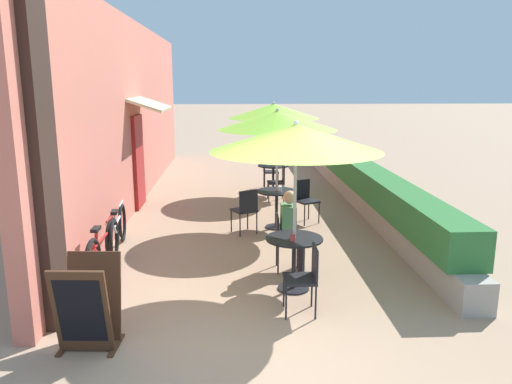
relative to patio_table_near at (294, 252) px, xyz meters
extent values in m
plane|color=#9E7F66|center=(-0.59, -1.41, -0.55)|extent=(120.00, 120.00, 0.00)
cube|color=#C66B5B|center=(-3.14, 5.63, 1.55)|extent=(0.24, 14.07, 4.20)
cube|color=black|center=(-2.96, -0.81, 1.55)|extent=(0.12, 0.56, 4.20)
cube|color=maroon|center=(-2.98, 4.92, 0.50)|extent=(0.08, 0.96, 2.10)
cube|color=beige|center=(-2.67, 4.92, 1.80)|extent=(0.78, 1.80, 0.30)
cube|color=gray|center=(2.16, 5.53, -0.32)|extent=(0.44, 13.07, 0.45)
cube|color=#2D6B33|center=(2.16, 5.53, 0.18)|extent=(0.60, 12.42, 0.56)
cylinder|color=black|center=(0.00, 0.00, -0.54)|extent=(0.44, 0.44, 0.02)
cylinder|color=black|center=(0.00, 0.00, -0.17)|extent=(0.06, 0.06, 0.73)
cylinder|color=black|center=(0.00, 0.00, 0.19)|extent=(0.79, 0.79, 0.02)
cylinder|color=#B7B7BC|center=(0.00, 0.00, 0.58)|extent=(0.04, 0.04, 2.25)
cone|color=#8CD138|center=(0.00, 0.00, 1.57)|extent=(2.28, 2.28, 0.36)
sphere|color=#B7B7BC|center=(0.00, 0.00, 1.76)|extent=(0.07, 0.07, 0.07)
cube|color=black|center=(0.02, 0.73, -0.10)|extent=(0.41, 0.41, 0.04)
cube|color=black|center=(-0.17, 0.74, 0.11)|extent=(0.04, 0.38, 0.42)
cylinder|color=black|center=(0.19, 0.55, -0.32)|extent=(0.02, 0.02, 0.45)
cylinder|color=black|center=(0.20, 0.91, -0.32)|extent=(0.02, 0.02, 0.45)
cylinder|color=black|center=(-0.17, 0.56, -0.32)|extent=(0.02, 0.02, 0.45)
cylinder|color=black|center=(-0.16, 0.92, -0.32)|extent=(0.02, 0.02, 0.45)
cylinder|color=#23232D|center=(0.20, 0.65, -0.31)|extent=(0.11, 0.11, 0.47)
cylinder|color=#23232D|center=(0.20, 0.81, -0.31)|extent=(0.11, 0.11, 0.47)
cube|color=#23232D|center=(0.11, 0.73, -0.02)|extent=(0.37, 0.31, 0.12)
cube|color=#4C8456|center=(0.00, 0.73, 0.23)|extent=(0.23, 0.35, 0.50)
sphere|color=tan|center=(0.02, 0.73, 0.60)|extent=(0.20, 0.20, 0.20)
cube|color=black|center=(-0.02, -0.73, -0.10)|extent=(0.41, 0.41, 0.04)
cube|color=black|center=(0.17, -0.74, 0.11)|extent=(0.04, 0.38, 0.42)
cylinder|color=black|center=(-0.19, -0.55, -0.32)|extent=(0.02, 0.02, 0.45)
cylinder|color=black|center=(-0.20, -0.91, -0.32)|extent=(0.02, 0.02, 0.45)
cylinder|color=black|center=(0.17, -0.56, -0.32)|extent=(0.02, 0.02, 0.45)
cylinder|color=black|center=(0.16, -0.92, -0.32)|extent=(0.02, 0.02, 0.45)
cylinder|color=#B73D3D|center=(-0.04, -0.13, 0.25)|extent=(0.07, 0.07, 0.09)
cylinder|color=black|center=(0.03, 3.02, -0.54)|extent=(0.44, 0.44, 0.02)
cylinder|color=black|center=(0.03, 3.02, -0.17)|extent=(0.06, 0.06, 0.73)
cylinder|color=black|center=(0.03, 3.02, 0.19)|extent=(0.79, 0.79, 0.02)
cylinder|color=#B7B7BC|center=(0.03, 3.02, 0.58)|extent=(0.04, 0.04, 2.25)
cone|color=#8CD138|center=(0.03, 3.02, 1.57)|extent=(2.28, 2.28, 0.36)
sphere|color=#B7B7BC|center=(0.03, 3.02, 1.76)|extent=(0.07, 0.07, 0.07)
cube|color=black|center=(-0.62, 2.69, -0.10)|extent=(0.54, 0.54, 0.04)
cube|color=black|center=(-0.54, 2.52, 0.11)|extent=(0.35, 0.20, 0.42)
cylinder|color=black|center=(-0.55, 2.93, -0.32)|extent=(0.02, 0.02, 0.45)
cylinder|color=black|center=(-0.87, 2.76, -0.32)|extent=(0.02, 0.02, 0.45)
cylinder|color=black|center=(-0.38, 2.61, -0.32)|extent=(0.02, 0.02, 0.45)
cylinder|color=black|center=(-0.70, 2.44, -0.32)|extent=(0.02, 0.02, 0.45)
cube|color=black|center=(0.68, 3.35, -0.10)|extent=(0.54, 0.54, 0.04)
cube|color=black|center=(0.60, 3.52, 0.11)|extent=(0.35, 0.20, 0.42)
cylinder|color=black|center=(0.60, 3.11, -0.32)|extent=(0.02, 0.02, 0.45)
cylinder|color=black|center=(0.92, 3.28, -0.32)|extent=(0.02, 0.02, 0.45)
cylinder|color=black|center=(0.44, 3.43, -0.32)|extent=(0.02, 0.02, 0.45)
cylinder|color=black|center=(0.76, 3.60, -0.32)|extent=(0.02, 0.02, 0.45)
cylinder|color=white|center=(0.09, 2.97, 0.25)|extent=(0.07, 0.07, 0.09)
cylinder|color=black|center=(0.21, 6.05, -0.54)|extent=(0.44, 0.44, 0.02)
cylinder|color=black|center=(0.21, 6.05, -0.17)|extent=(0.06, 0.06, 0.73)
cylinder|color=black|center=(0.21, 6.05, 0.19)|extent=(0.79, 0.79, 0.02)
cylinder|color=#B7B7BC|center=(0.21, 6.05, 0.58)|extent=(0.04, 0.04, 2.25)
cone|color=#8CD138|center=(0.21, 6.05, 1.57)|extent=(2.28, 2.28, 0.36)
sphere|color=#B7B7BC|center=(0.21, 6.05, 1.76)|extent=(0.07, 0.07, 0.07)
cube|color=black|center=(0.21, 6.78, -0.10)|extent=(0.40, 0.40, 0.04)
cube|color=black|center=(0.03, 6.78, 0.11)|extent=(0.03, 0.38, 0.42)
cylinder|color=black|center=(0.39, 6.60, -0.32)|extent=(0.02, 0.02, 0.45)
cylinder|color=black|center=(0.39, 6.96, -0.32)|extent=(0.02, 0.02, 0.45)
cylinder|color=black|center=(0.03, 6.60, -0.32)|extent=(0.02, 0.02, 0.45)
cylinder|color=black|center=(0.03, 6.96, -0.32)|extent=(0.02, 0.02, 0.45)
cube|color=black|center=(0.21, 5.31, -0.10)|extent=(0.40, 0.40, 0.04)
cube|color=black|center=(0.40, 5.31, 0.11)|extent=(0.03, 0.38, 0.42)
cylinder|color=black|center=(0.03, 5.49, -0.32)|extent=(0.02, 0.02, 0.45)
cylinder|color=black|center=(0.03, 5.13, -0.32)|extent=(0.02, 0.02, 0.45)
cylinder|color=black|center=(0.39, 5.49, -0.32)|extent=(0.02, 0.02, 0.45)
cylinder|color=black|center=(0.39, 5.13, -0.32)|extent=(0.02, 0.02, 0.45)
cylinder|color=#232328|center=(0.24, 6.10, 0.25)|extent=(0.07, 0.07, 0.09)
torus|color=black|center=(-2.78, 1.27, -0.19)|extent=(0.07, 0.71, 0.71)
torus|color=black|center=(-2.80, 0.19, -0.19)|extent=(0.07, 0.71, 0.71)
cylinder|color=#B21E1E|center=(-2.79, 0.73, 0.00)|extent=(0.06, 0.84, 0.04)
cylinder|color=#B21E1E|center=(-2.79, 0.54, -0.17)|extent=(0.05, 0.61, 0.40)
cylinder|color=#B21E1E|center=(-2.79, 0.43, 0.11)|extent=(0.04, 0.04, 0.25)
cube|color=black|center=(-2.79, 0.43, 0.24)|extent=(0.10, 0.22, 0.05)
cylinder|color=#B21E1E|center=(-2.78, 1.22, 0.18)|extent=(0.04, 0.46, 0.03)
torus|color=black|center=(-2.84, 2.30, -0.20)|extent=(0.12, 0.70, 0.69)
torus|color=black|center=(-2.74, 1.23, -0.20)|extent=(0.12, 0.70, 0.69)
cylinder|color=silver|center=(-2.79, 1.76, -0.01)|extent=(0.11, 0.84, 0.04)
cylinder|color=silver|center=(-2.77, 1.58, -0.18)|extent=(0.09, 0.61, 0.40)
cylinder|color=silver|center=(-2.77, 1.47, 0.09)|extent=(0.04, 0.04, 0.24)
cube|color=black|center=(-2.77, 1.47, 0.21)|extent=(0.12, 0.23, 0.05)
cylinder|color=silver|center=(-2.83, 2.26, 0.16)|extent=(0.07, 0.46, 0.03)
cube|color=#422819|center=(-2.39, -1.23, -0.05)|extent=(0.61, 0.27, 0.99)
cube|color=black|center=(-2.39, -1.21, -0.03)|extent=(0.50, 0.19, 0.75)
cube|color=#422819|center=(-2.42, -1.63, -0.05)|extent=(0.61, 0.27, 0.99)
cube|color=black|center=(-2.42, -1.65, -0.03)|extent=(0.50, 0.19, 0.75)
cube|color=#422819|center=(-2.13, -1.45, -0.54)|extent=(0.09, 0.48, 0.02)
cube|color=#422819|center=(-2.68, -1.41, -0.54)|extent=(0.09, 0.48, 0.02)
camera|label=1|loc=(-0.84, -6.49, 2.29)|focal=35.00mm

